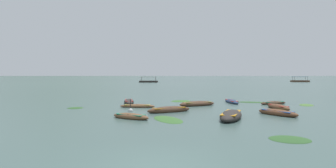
{
  "coord_description": "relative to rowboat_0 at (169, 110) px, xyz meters",
  "views": [
    {
      "loc": [
        0.8,
        -8.87,
        3.07
      ],
      "look_at": [
        -2.28,
        52.81,
        1.0
      ],
      "focal_mm": 28.59,
      "sensor_mm": 36.0,
      "label": 1
    }
  ],
  "objects": [
    {
      "name": "rowboat_9",
      "position": [
        9.79,
        2.53,
        -0.02
      ],
      "size": [
        1.56,
        3.41,
        0.54
      ],
      "color": "brown",
      "rests_on": "ground"
    },
    {
      "name": "weed_patch_3",
      "position": [
        -8.8,
        2.18,
        -0.19
      ],
      "size": [
        1.5,
        1.4,
        0.14
      ],
      "primitive_type": "ellipsoid",
      "rotation": [
        0.0,
        0.0,
        1.61
      ],
      "color": "#2D5628",
      "rests_on": "ground"
    },
    {
      "name": "ground_plane",
      "position": [
        0.21,
        1486.82,
        -0.19
      ],
      "size": [
        6000.0,
        6000.0,
        0.0
      ],
      "primitive_type": "plane",
      "color": "#425B56"
    },
    {
      "name": "rowboat_2",
      "position": [
        -2.55,
        -3.46,
        -0.03
      ],
      "size": [
        3.09,
        2.18,
        0.48
      ],
      "color": "brown",
      "rests_on": "ground"
    },
    {
      "name": "mooring_buoy",
      "position": [
        -3.24,
        0.02,
        -0.08
      ],
      "size": [
        0.4,
        0.4,
        1.17
      ],
      "color": "silver",
      "rests_on": "ground"
    },
    {
      "name": "rowboat_7",
      "position": [
        6.58,
        7.8,
        -0.05
      ],
      "size": [
        1.38,
        3.94,
        0.44
      ],
      "color": "navy",
      "rests_on": "ground"
    },
    {
      "name": "rowboat_4",
      "position": [
        10.71,
        6.55,
        -0.06
      ],
      "size": [
        3.25,
        2.02,
        0.4
      ],
      "color": "#4C3323",
      "rests_on": "ground"
    },
    {
      "name": "weed_patch_6",
      "position": [
        9.24,
        0.87,
        -0.19
      ],
      "size": [
        2.18,
        2.31,
        0.14
      ],
      "primitive_type": "ellipsoid",
      "rotation": [
        0.0,
        0.0,
        0.44
      ],
      "color": "#38662D",
      "rests_on": "ground"
    },
    {
      "name": "rowboat_0",
      "position": [
        0.0,
        0.0,
        0.0
      ],
      "size": [
        3.89,
        2.84,
        0.59
      ],
      "color": "#4C3323",
      "rests_on": "ground"
    },
    {
      "name": "mountain_1",
      "position": [
        -1116.92,
        2347.9,
        289.32
      ],
      "size": [
        1937.3,
        1937.3,
        579.01
      ],
      "primitive_type": "cone",
      "color": "#56665B",
      "rests_on": "ground"
    },
    {
      "name": "weed_patch_4",
      "position": [
        0.95,
        9.25,
        -0.19
      ],
      "size": [
        3.25,
        3.29,
        0.14
      ],
      "primitive_type": "ellipsoid",
      "rotation": [
        0.0,
        0.0,
        0.84
      ],
      "color": "#38662D",
      "rests_on": "ground"
    },
    {
      "name": "ferry_1",
      "position": [
        -12.68,
        89.21,
        0.26
      ],
      "size": [
        7.94,
        3.15,
        2.54
      ],
      "color": "#2D2826",
      "rests_on": "ground"
    },
    {
      "name": "rowboat_5",
      "position": [
        8.39,
        -1.28,
        -0.01
      ],
      "size": [
        2.82,
        3.3,
        0.57
      ],
      "color": "brown",
      "rests_on": "ground"
    },
    {
      "name": "mountain_2",
      "position": [
        -295.47,
        2419.42,
        115.38
      ],
      "size": [
        572.75,
        572.75,
        231.13
      ],
      "primitive_type": "cone",
      "color": "slate",
      "rests_on": "ground"
    },
    {
      "name": "weed_patch_1",
      "position": [
        0.08,
        -3.77,
        -0.19
      ],
      "size": [
        2.96,
        3.91,
        0.14
      ],
      "primitive_type": "ellipsoid",
      "rotation": [
        0.0,
        0.0,
        1.99
      ],
      "color": "#38662D",
      "rests_on": "ground"
    },
    {
      "name": "weed_patch_5",
      "position": [
        13.76,
        5.77,
        -0.19
      ],
      "size": [
        2.2,
        2.75,
        0.14
      ],
      "primitive_type": "ellipsoid",
      "rotation": [
        0.0,
        0.0,
        2.73
      ],
      "color": "#477033",
      "rests_on": "ground"
    },
    {
      "name": "rowboat_8",
      "position": [
        4.5,
        -3.21,
        0.04
      ],
      "size": [
        2.7,
        4.5,
        0.72
      ],
      "color": "#2D2826",
      "rests_on": "ground"
    },
    {
      "name": "rowboat_6",
      "position": [
        -4.71,
        6.78,
        -0.02
      ],
      "size": [
        1.91,
        4.0,
        0.53
      ],
      "color": "#2D2826",
      "rests_on": "ground"
    },
    {
      "name": "rowboat_1",
      "position": [
        -3.16,
        3.08,
        -0.06
      ],
      "size": [
        3.4,
        0.98,
        0.39
      ],
      "color": "brown",
      "rests_on": "ground"
    },
    {
      "name": "weed_patch_2",
      "position": [
        8.86,
        8.32,
        -0.19
      ],
      "size": [
        3.45,
        1.69,
        0.14
      ],
      "primitive_type": "ellipsoid",
      "rotation": [
        0.0,
        0.0,
        2.96
      ],
      "color": "#2D5628",
      "rests_on": "ground"
    },
    {
      "name": "rowboat_3",
      "position": [
        2.6,
        4.81,
        -0.0
      ],
      "size": [
        4.13,
        3.06,
        0.58
      ],
      "color": "#4C3323",
      "rests_on": "ground"
    },
    {
      "name": "ferry_2",
      "position": [
        53.89,
        99.81,
        0.26
      ],
      "size": [
        7.42,
        3.01,
        2.54
      ],
      "color": "#4C3323",
      "rests_on": "ground"
    },
    {
      "name": "mountain_3",
      "position": [
        479.34,
        2427.06,
        127.03
      ],
      "size": [
        819.38,
        819.38,
        254.44
      ],
      "primitive_type": "cone",
      "color": "slate",
      "rests_on": "ground"
    },
    {
      "name": "weed_patch_0",
      "position": [
        6.17,
        -9.16,
        -0.19
      ],
      "size": [
        2.07,
        1.82,
        0.14
      ],
      "primitive_type": "ellipsoid",
      "rotation": [
        0.0,
        0.0,
        1.48
      ],
      "color": "#2D5628",
      "rests_on": "ground"
    }
  ]
}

